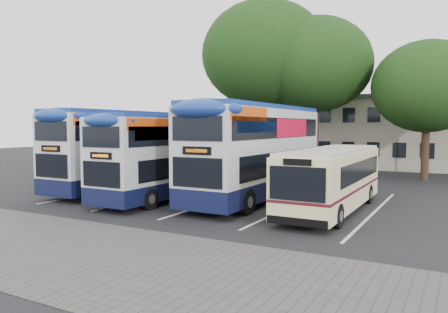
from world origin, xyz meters
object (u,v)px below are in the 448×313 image
bus_dd_right (258,148)px  bus_dd_left (129,147)px  tree_mid (316,65)px  bus_single (333,176)px  bus_dd_mid (173,152)px  tree_right (427,87)px  tree_left (265,55)px

bus_dd_right → bus_dd_left: bearing=-177.1°
tree_mid → bus_single: bearing=-70.0°
bus_dd_right → bus_single: (4.02, -1.18, -1.04)m
bus_dd_mid → bus_single: size_ratio=1.12×
tree_mid → bus_single: tree_mid is taller
tree_right → bus_dd_right: bearing=-117.8°
tree_mid → bus_dd_left: size_ratio=1.10×
bus_dd_left → tree_right: bearing=41.7°
tree_right → bus_single: bearing=-100.6°
bus_dd_right → bus_dd_mid: bearing=-159.4°
tree_mid → bus_dd_left: tree_mid is taller
bus_dd_mid → bus_dd_right: 4.26m
tree_left → bus_single: (8.97, -13.32, -7.62)m
tree_left → tree_mid: tree_left is taller
tree_left → tree_mid: 4.12m
tree_left → bus_dd_left: (-2.91, -12.53, -6.68)m
tree_left → bus_dd_left: size_ratio=1.25×
bus_dd_left → bus_dd_mid: size_ratio=1.07×
tree_left → bus_dd_left: tree_left is taller
tree_mid → bus_dd_left: bearing=-118.1°
bus_dd_left → bus_dd_right: size_ratio=0.96×
tree_mid → bus_dd_right: size_ratio=1.06×
bus_dd_mid → bus_dd_left: bearing=164.2°
bus_dd_right → tree_right: bearing=62.2°
bus_dd_mid → tree_right: bearing=52.9°
bus_dd_left → bus_dd_right: bus_dd_right is taller
tree_left → tree_right: 11.90m
tree_mid → bus_single: (4.98, -13.69, -6.65)m
tree_right → bus_dd_right: 14.56m
bus_dd_left → bus_dd_mid: bus_dd_left is taller
bus_dd_mid → bus_dd_right: bearing=20.6°
tree_right → bus_dd_mid: (-10.56, -13.96, -3.91)m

